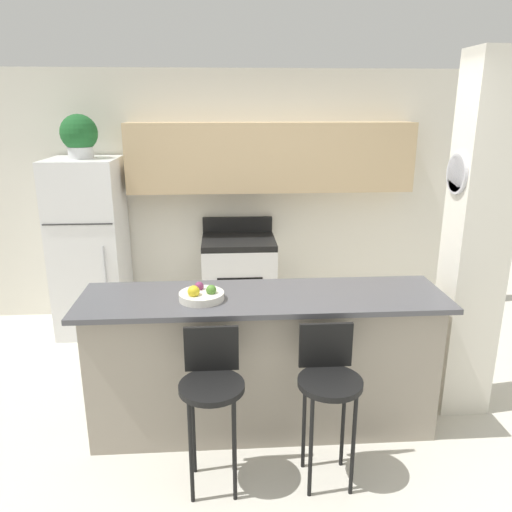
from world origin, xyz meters
TOP-DOWN VIEW (x-y plane):
  - ground_plane at (0.00, 0.00)m, footprint 14.00×14.00m
  - wall_back at (0.09, 2.07)m, footprint 5.60×0.38m
  - pillar_right at (1.50, 0.17)m, footprint 0.38×0.32m
  - counter_bar at (0.00, 0.00)m, footprint 2.43×0.65m
  - refrigerator at (-1.57, 1.75)m, footprint 0.66×0.70m
  - stove_range at (-0.11, 1.79)m, footprint 0.73×0.63m
  - bar_stool_left at (-0.34, -0.54)m, footprint 0.38×0.38m
  - bar_stool_right at (0.34, -0.54)m, footprint 0.38×0.38m
  - potted_plant_on_fridge at (-1.57, 1.75)m, footprint 0.34×0.34m
  - fruit_bowl at (-0.41, -0.05)m, footprint 0.29×0.29m

SIDE VIEW (x-z plane):
  - ground_plane at x=0.00m, z-range 0.00..0.00m
  - stove_range at x=-0.11m, z-range -0.07..1.00m
  - counter_bar at x=0.00m, z-range 0.00..1.00m
  - bar_stool_left at x=-0.34m, z-range 0.17..1.13m
  - bar_stool_right at x=0.34m, z-range 0.17..1.13m
  - refrigerator at x=-1.57m, z-range 0.00..1.72m
  - fruit_bowl at x=-0.41m, z-range 0.97..1.08m
  - pillar_right at x=1.50m, z-range 0.00..2.55m
  - wall_back at x=0.09m, z-range 0.18..2.73m
  - potted_plant_on_fridge at x=-1.57m, z-range 1.73..2.13m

